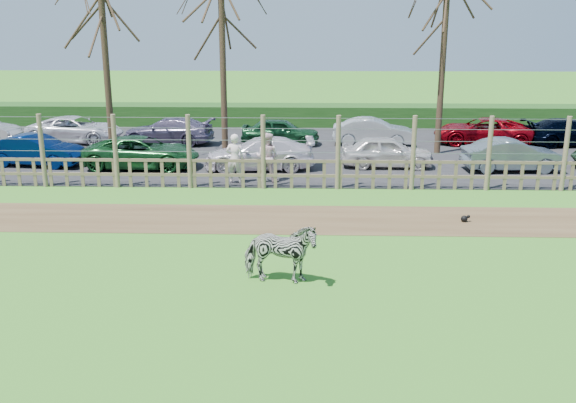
{
  "coord_description": "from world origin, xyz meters",
  "views": [
    {
      "loc": [
        1.49,
        -13.05,
        5.52
      ],
      "look_at": [
        1.0,
        2.5,
        1.1
      ],
      "focal_mm": 40.0,
      "sensor_mm": 36.0,
      "label": 1
    }
  ],
  "objects_px": {
    "tree_right": "(445,27)",
    "car_10": "(280,131)",
    "car_5": "(512,155)",
    "car_4": "(387,152)",
    "crow": "(465,219)",
    "car_13": "(570,132)",
    "car_12": "(482,131)",
    "car_11": "(373,132)",
    "car_1": "(36,150)",
    "car_9": "(168,131)",
    "car_2": "(142,152)",
    "tree_left": "(103,17)",
    "tree_mid": "(222,37)",
    "visitor_b": "(267,157)",
    "zebra": "(280,253)",
    "visitor_a": "(235,158)",
    "car_3": "(259,154)",
    "car_8": "(76,130)"
  },
  "relations": [
    {
      "from": "tree_right",
      "to": "car_10",
      "type": "height_order",
      "value": "tree_right"
    },
    {
      "from": "car_5",
      "to": "car_4",
      "type": "bearing_deg",
      "value": 80.2
    },
    {
      "from": "crow",
      "to": "car_13",
      "type": "distance_m",
      "value": 13.68
    },
    {
      "from": "car_4",
      "to": "car_12",
      "type": "relative_size",
      "value": 0.82
    },
    {
      "from": "car_11",
      "to": "car_13",
      "type": "bearing_deg",
      "value": -85.53
    },
    {
      "from": "crow",
      "to": "car_1",
      "type": "distance_m",
      "value": 16.43
    },
    {
      "from": "car_1",
      "to": "car_12",
      "type": "height_order",
      "value": "same"
    },
    {
      "from": "tree_right",
      "to": "car_9",
      "type": "bearing_deg",
      "value": 171.61
    },
    {
      "from": "car_2",
      "to": "car_12",
      "type": "bearing_deg",
      "value": -67.9
    },
    {
      "from": "tree_left",
      "to": "tree_mid",
      "type": "xyz_separation_m",
      "value": [
        4.5,
        1.0,
        -0.75
      ]
    },
    {
      "from": "car_4",
      "to": "car_13",
      "type": "distance_m",
      "value": 9.91
    },
    {
      "from": "tree_left",
      "to": "car_2",
      "type": "distance_m",
      "value": 5.51
    },
    {
      "from": "visitor_b",
      "to": "car_2",
      "type": "bearing_deg",
      "value": -5.86
    },
    {
      "from": "zebra",
      "to": "visitor_a",
      "type": "relative_size",
      "value": 0.94
    },
    {
      "from": "visitor_b",
      "to": "crow",
      "type": "relative_size",
      "value": 6.69
    },
    {
      "from": "tree_right",
      "to": "car_2",
      "type": "distance_m",
      "value": 13.1
    },
    {
      "from": "car_3",
      "to": "car_8",
      "type": "relative_size",
      "value": 0.96
    },
    {
      "from": "zebra",
      "to": "visitor_b",
      "type": "bearing_deg",
      "value": 10.61
    },
    {
      "from": "car_1",
      "to": "car_5",
      "type": "xyz_separation_m",
      "value": [
        18.2,
        -0.36,
        0.0
      ]
    },
    {
      "from": "car_9",
      "to": "car_4",
      "type": "bearing_deg",
      "value": 70.47
    },
    {
      "from": "tree_right",
      "to": "zebra",
      "type": "xyz_separation_m",
      "value": [
        -6.09,
        -14.12,
        -4.56
      ]
    },
    {
      "from": "visitor_b",
      "to": "car_11",
      "type": "bearing_deg",
      "value": -105.68
    },
    {
      "from": "car_3",
      "to": "car_13",
      "type": "bearing_deg",
      "value": 107.25
    },
    {
      "from": "crow",
      "to": "car_11",
      "type": "bearing_deg",
      "value": 97.45
    },
    {
      "from": "zebra",
      "to": "car_3",
      "type": "distance_m",
      "value": 10.93
    },
    {
      "from": "tree_left",
      "to": "car_10",
      "type": "bearing_deg",
      "value": 25.7
    },
    {
      "from": "tree_left",
      "to": "car_11",
      "type": "relative_size",
      "value": 2.16
    },
    {
      "from": "car_3",
      "to": "car_10",
      "type": "xyz_separation_m",
      "value": [
        0.58,
        5.0,
        0.0
      ]
    },
    {
      "from": "visitor_b",
      "to": "car_5",
      "type": "bearing_deg",
      "value": -151.96
    },
    {
      "from": "crow",
      "to": "car_13",
      "type": "height_order",
      "value": "car_13"
    },
    {
      "from": "zebra",
      "to": "car_4",
      "type": "bearing_deg",
      "value": -12.39
    },
    {
      "from": "car_1",
      "to": "car_3",
      "type": "xyz_separation_m",
      "value": [
        8.71,
        -0.35,
        0.0
      ]
    },
    {
      "from": "car_3",
      "to": "car_10",
      "type": "bearing_deg",
      "value": 169.74
    },
    {
      "from": "car_2",
      "to": "car_4",
      "type": "relative_size",
      "value": 1.23
    },
    {
      "from": "zebra",
      "to": "car_9",
      "type": "xyz_separation_m",
      "value": [
        -5.8,
        15.87,
        -0.05
      ]
    },
    {
      "from": "zebra",
      "to": "car_5",
      "type": "distance_m",
      "value": 13.62
    },
    {
      "from": "zebra",
      "to": "visitor_a",
      "type": "bearing_deg",
      "value": 17.81
    },
    {
      "from": "car_8",
      "to": "car_9",
      "type": "height_order",
      "value": "same"
    },
    {
      "from": "car_1",
      "to": "car_11",
      "type": "distance_m",
      "value": 14.32
    },
    {
      "from": "car_1",
      "to": "car_12",
      "type": "bearing_deg",
      "value": -66.99
    },
    {
      "from": "crow",
      "to": "car_5",
      "type": "xyz_separation_m",
      "value": [
        3.2,
        6.33,
        0.54
      ]
    },
    {
      "from": "car_4",
      "to": "car_11",
      "type": "relative_size",
      "value": 0.97
    },
    {
      "from": "visitor_b",
      "to": "car_8",
      "type": "height_order",
      "value": "visitor_b"
    },
    {
      "from": "tree_left",
      "to": "crow",
      "type": "xyz_separation_m",
      "value": [
        12.45,
        -8.1,
        -5.51
      ]
    },
    {
      "from": "tree_left",
      "to": "car_5",
      "type": "xyz_separation_m",
      "value": [
        15.64,
        -1.77,
        -4.98
      ]
    },
    {
      "from": "tree_mid",
      "to": "car_4",
      "type": "height_order",
      "value": "tree_mid"
    },
    {
      "from": "tree_mid",
      "to": "visitor_a",
      "type": "relative_size",
      "value": 3.96
    },
    {
      "from": "tree_mid",
      "to": "car_9",
      "type": "relative_size",
      "value": 1.65
    },
    {
      "from": "car_2",
      "to": "car_13",
      "type": "height_order",
      "value": "same"
    },
    {
      "from": "car_5",
      "to": "tree_right",
      "type": "bearing_deg",
      "value": 30.19
    }
  ]
}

